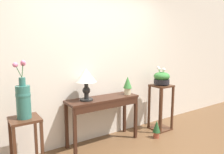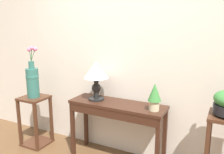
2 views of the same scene
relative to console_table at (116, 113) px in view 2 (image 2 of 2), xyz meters
name	(u,v)px [view 2 (image 2 of 2)]	position (x,y,z in m)	size (l,w,h in m)	color
back_wall_with_art	(129,48)	(0.03, 0.30, 0.75)	(9.00, 0.10, 2.80)	beige
console_table	(116,113)	(0.00, 0.00, 0.00)	(1.19, 0.38, 0.76)	#381E14
table_lamp	(96,73)	(-0.29, 0.02, 0.46)	(0.31, 0.31, 0.49)	black
potted_plant_on_console	(155,95)	(0.47, -0.02, 0.29)	(0.15, 0.15, 0.31)	beige
pedestal_stand_left	(36,121)	(-1.21, -0.13, -0.29)	(0.35, 0.35, 0.71)	#472819
flower_vase_tall_left	(33,79)	(-1.21, -0.13, 0.32)	(0.18, 0.18, 0.71)	#2D665B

